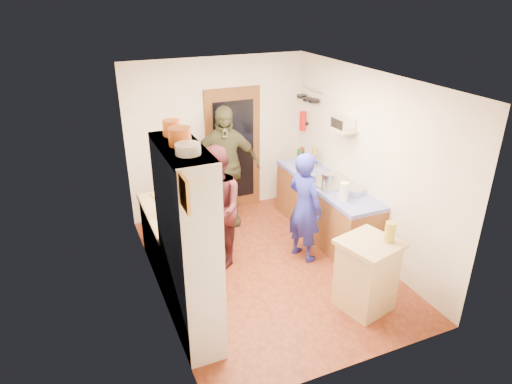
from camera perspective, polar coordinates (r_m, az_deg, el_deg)
floor at (r=6.48m, az=1.48°, el=-9.35°), size 3.00×4.00×0.02m
ceiling at (r=5.47m, az=1.78°, el=14.09°), size 3.00×4.00×0.02m
wall_back at (r=7.60m, az=-4.78°, el=6.84°), size 3.00×0.02×2.60m
wall_front at (r=4.32m, az=12.97°, el=-8.35°), size 3.00×0.02×2.60m
wall_left at (r=5.44m, az=-12.99°, el=-1.14°), size 0.02×4.00×2.60m
wall_right at (r=6.58m, az=13.66°, el=3.37°), size 0.02×4.00×2.60m
door_frame at (r=7.73m, az=-2.86°, el=5.23°), size 0.95×0.06×2.10m
door_glass at (r=7.69m, az=-2.77°, el=5.15°), size 0.70×0.02×1.70m
hutch_body at (r=4.88m, az=-8.47°, el=-6.60°), size 0.40×1.20×2.20m
hutch_top_shelf at (r=4.42m, az=-9.33°, el=5.48°), size 0.40×1.14×0.04m
plate_stack at (r=4.17m, az=-8.51°, el=5.34°), size 0.23×0.23×0.10m
orange_pot_a at (r=4.41m, az=-9.51°, el=6.87°), size 0.22×0.22×0.17m
orange_pot_b at (r=4.72m, az=-10.52°, el=7.90°), size 0.18×0.18×0.16m
left_counter_base at (r=6.29m, az=-10.28°, el=-6.22°), size 0.60×1.40×0.85m
left_counter_top at (r=6.07m, az=-10.59°, el=-2.57°), size 0.64×1.44×0.05m
toaster at (r=5.64m, az=-9.12°, el=-3.32°), size 0.28×0.22×0.19m
kettle at (r=5.92m, az=-10.92°, el=-2.03°), size 0.20×0.20×0.19m
orange_bowl at (r=6.18m, az=-10.24°, el=-1.27°), size 0.25×0.25×0.10m
chopping_board at (r=6.54m, az=-11.57°, el=-0.24°), size 0.33×0.26×0.02m
right_counter_base at (r=7.14m, az=8.62°, el=-2.20°), size 0.60×2.20×0.84m
right_counter_top at (r=6.96m, az=8.85°, el=1.12°), size 0.62×2.22×0.06m
hob at (r=6.86m, az=9.29°, el=1.21°), size 0.55×0.58×0.04m
pot_on_hob at (r=6.78m, az=9.12°, el=1.74°), size 0.21×0.21×0.14m
bottle_a at (r=7.30m, az=5.44°, el=4.09°), size 0.10×0.10×0.33m
bottle_b at (r=7.48m, az=5.80°, el=4.44°), size 0.08×0.08×0.29m
bottle_c at (r=7.41m, az=7.27°, el=4.31°), size 0.09×0.09×0.33m
paper_towel at (r=6.30m, az=10.94°, el=0.03°), size 0.15×0.15×0.26m
mixing_bowl at (r=6.56m, az=12.13°, el=0.12°), size 0.31×0.31×0.10m
island_base at (r=5.67m, az=13.59°, el=-10.25°), size 0.67×0.67×0.86m
island_top at (r=5.43m, az=14.06°, el=-6.29°), size 0.75×0.75×0.05m
cutting_board at (r=5.41m, az=13.33°, el=-6.17°), size 0.41×0.36×0.02m
oil_jar at (r=5.43m, az=16.40°, el=-4.82°), size 0.15×0.15×0.24m
pan_rail at (r=7.57m, az=7.03°, el=12.54°), size 0.02×0.65×0.02m
pan_hang_a at (r=7.42m, az=7.25°, el=11.25°), size 0.18×0.18×0.05m
pan_hang_b at (r=7.59m, az=6.47°, el=11.44°), size 0.16×0.16×0.05m
pan_hang_c at (r=7.76m, az=5.74°, el=11.83°), size 0.17×0.17×0.05m
wall_shelf at (r=6.72m, az=10.77°, el=7.69°), size 0.26×0.42×0.03m
radio at (r=6.70m, az=10.83°, el=8.42°), size 0.23×0.31×0.15m
ext_bracket at (r=7.86m, az=6.23°, el=8.52°), size 0.06×0.10×0.04m
fire_extinguisher at (r=7.82m, az=5.86°, el=8.83°), size 0.11×0.11×0.32m
picture_frame at (r=3.75m, az=-8.94°, el=-0.18°), size 0.03×0.25×0.30m
person_hob at (r=6.35m, az=6.46°, el=-1.86°), size 0.54×0.67×1.59m
person_left at (r=6.19m, az=-4.93°, el=-1.85°), size 0.66×0.85×1.72m
person_back at (r=7.20m, az=-3.89°, el=3.17°), size 1.24×0.76×1.96m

